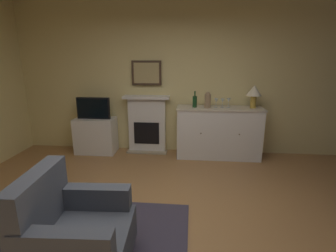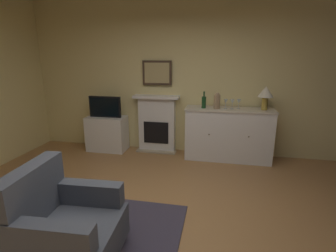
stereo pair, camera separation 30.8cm
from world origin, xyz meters
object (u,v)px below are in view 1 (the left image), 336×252
(wine_glass_left, at_px, (216,101))
(wine_glass_right, at_px, (229,101))
(wine_bottle, at_px, (195,101))
(vase_decorative, at_px, (208,100))
(sideboard_cabinet, at_px, (219,132))
(tv_cabinet, at_px, (96,135))
(tv_set, at_px, (93,108))
(wine_glass_center, at_px, (223,101))
(framed_picture, at_px, (146,73))
(fireplace_unit, at_px, (147,124))
(table_lamp, at_px, (254,92))
(armchair, at_px, (74,233))

(wine_glass_left, xyz_separation_m, wine_glass_right, (0.22, 0.04, 0.00))
(wine_bottle, distance_m, vase_decorative, 0.23)
(sideboard_cabinet, height_order, wine_glass_right, wine_glass_right)
(tv_cabinet, distance_m, tv_set, 0.54)
(sideboard_cabinet, xyz_separation_m, wine_glass_center, (0.04, -0.04, 0.59))
(tv_cabinet, xyz_separation_m, tv_set, (0.00, -0.02, 0.54))
(tv_set, bearing_deg, wine_glass_right, 0.30)
(framed_picture, height_order, tv_cabinet, framed_picture)
(framed_picture, xyz_separation_m, wine_glass_center, (1.38, -0.26, -0.46))
(fireplace_unit, distance_m, wine_glass_right, 1.59)
(table_lamp, xyz_separation_m, wine_glass_right, (-0.42, 0.00, -0.16))
(fireplace_unit, bearing_deg, framed_picture, 90.00)
(tv_cabinet, bearing_deg, fireplace_unit, 9.45)
(framed_picture, bearing_deg, sideboard_cabinet, -9.38)
(sideboard_cabinet, distance_m, tv_set, 2.36)
(framed_picture, xyz_separation_m, vase_decorative, (1.12, -0.27, -0.44))
(wine_glass_right, bearing_deg, table_lamp, -0.64)
(wine_glass_center, distance_m, wine_glass_right, 0.12)
(framed_picture, relative_size, wine_glass_center, 3.33)
(fireplace_unit, height_order, wine_glass_center, fireplace_unit)
(framed_picture, height_order, armchair, framed_picture)
(fireplace_unit, bearing_deg, wine_glass_center, -8.73)
(wine_glass_center, xyz_separation_m, tv_set, (-2.36, 0.03, -0.18))
(wine_bottle, bearing_deg, tv_cabinet, 178.39)
(wine_bottle, height_order, tv_cabinet, wine_bottle)
(fireplace_unit, height_order, wine_glass_right, fireplace_unit)
(wine_glass_center, bearing_deg, framed_picture, 169.45)
(table_lamp, relative_size, vase_decorative, 1.42)
(framed_picture, relative_size, sideboard_cabinet, 0.36)
(fireplace_unit, relative_size, table_lamp, 2.75)
(wine_glass_center, bearing_deg, fireplace_unit, 171.27)
(tv_set, distance_m, armchair, 2.95)
(framed_picture, relative_size, vase_decorative, 1.96)
(wine_bottle, distance_m, wine_glass_center, 0.48)
(tv_cabinet, bearing_deg, tv_set, -90.00)
(framed_picture, distance_m, wine_bottle, 1.05)
(wine_glass_center, relative_size, armchair, 0.18)
(wine_glass_left, xyz_separation_m, armchair, (-1.39, -2.76, -0.67))
(wine_bottle, xyz_separation_m, wine_glass_left, (0.37, 0.01, 0.01))
(wine_glass_center, bearing_deg, table_lamp, 3.77)
(framed_picture, xyz_separation_m, wine_glass_right, (1.49, -0.22, -0.46))
(fireplace_unit, xyz_separation_m, vase_decorative, (1.12, -0.23, 0.52))
(vase_decorative, xyz_separation_m, tv_cabinet, (-2.10, 0.06, -0.73))
(sideboard_cabinet, xyz_separation_m, wine_glass_left, (-0.07, -0.03, 0.59))
(wine_bottle, bearing_deg, wine_glass_left, 1.00)
(table_lamp, distance_m, wine_glass_right, 0.45)
(wine_bottle, relative_size, wine_glass_left, 1.76)
(sideboard_cabinet, bearing_deg, vase_decorative, -167.43)
(wine_glass_left, bearing_deg, vase_decorative, -172.85)
(wine_glass_right, bearing_deg, wine_glass_left, -170.71)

